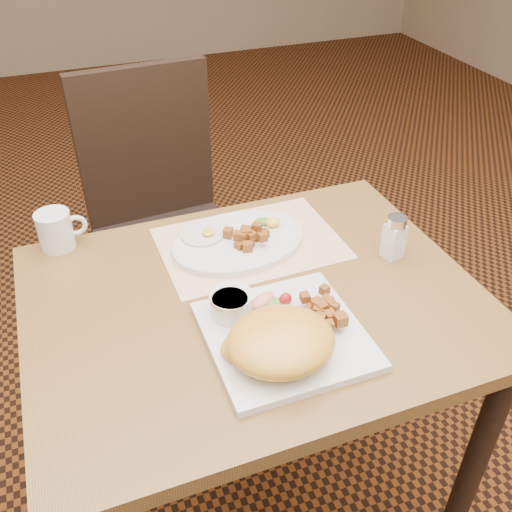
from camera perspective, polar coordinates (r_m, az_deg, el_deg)
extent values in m
plane|color=black|center=(1.73, -0.10, -23.41)|extent=(8.00, 8.00, 0.00)
cube|color=brown|center=(1.16, -0.14, -4.72)|extent=(0.90, 0.70, 0.03)
cylinder|color=black|center=(1.43, 20.70, -19.56)|extent=(0.05, 0.05, 0.71)
cylinder|color=black|center=(1.60, -17.99, -11.43)|extent=(0.05, 0.05, 0.71)
cylinder|color=black|center=(1.74, 8.78, -4.90)|extent=(0.05, 0.05, 0.71)
cube|color=black|center=(1.81, -8.34, 0.62)|extent=(0.45, 0.45, 0.05)
cylinder|color=black|center=(2.13, -4.69, -0.85)|extent=(0.04, 0.04, 0.42)
cylinder|color=black|center=(1.87, -0.73, -6.88)|extent=(0.04, 0.04, 0.42)
cylinder|color=black|center=(2.07, -14.06, -3.33)|extent=(0.04, 0.04, 0.42)
cylinder|color=black|center=(1.80, -11.42, -10.02)|extent=(0.04, 0.04, 0.42)
cube|color=black|center=(1.84, -11.01, 10.77)|extent=(0.42, 0.07, 0.50)
cube|color=white|center=(1.29, -0.60, 1.26)|extent=(0.40, 0.29, 0.00)
cube|color=silver|center=(1.05, 2.89, -7.96)|extent=(0.28, 0.28, 0.02)
ellipsoid|color=gold|center=(0.98, 2.50, -8.49)|extent=(0.19, 0.17, 0.07)
ellipsoid|color=gold|center=(0.99, 4.27, -9.78)|extent=(0.08, 0.07, 0.03)
ellipsoid|color=gold|center=(1.00, -1.42, -9.12)|extent=(0.08, 0.07, 0.03)
cylinder|color=silver|center=(1.07, -2.48, -4.80)|extent=(0.08, 0.08, 0.04)
cylinder|color=beige|center=(1.05, -2.63, -4.37)|extent=(0.07, 0.07, 0.01)
ellipsoid|color=#387223|center=(1.10, 1.85, -4.72)|extent=(0.04, 0.03, 0.01)
ellipsoid|color=red|center=(1.10, 2.96, -4.31)|extent=(0.03, 0.03, 0.03)
ellipsoid|color=#F28C72|center=(1.10, 0.72, -4.43)|extent=(0.07, 0.05, 0.02)
cylinder|color=white|center=(1.29, -5.42, 2.20)|extent=(0.10, 0.10, 0.01)
ellipsoid|color=yellow|center=(1.28, -4.82, 2.37)|extent=(0.03, 0.03, 0.01)
ellipsoid|color=#387223|center=(1.33, 0.73, 3.52)|extent=(0.04, 0.04, 0.01)
ellipsoid|color=yellow|center=(1.32, 1.71, 3.40)|extent=(0.04, 0.04, 0.02)
cube|color=white|center=(1.27, 13.60, 1.48)|extent=(0.05, 0.05, 0.08)
cylinder|color=silver|center=(1.24, 13.92, 3.37)|extent=(0.05, 0.05, 0.02)
cylinder|color=silver|center=(1.34, -19.44, 2.44)|extent=(0.08, 0.08, 0.09)
torus|color=silver|center=(1.34, -17.58, 2.93)|extent=(0.05, 0.01, 0.05)
cube|color=#945017|center=(1.05, 6.69, -7.44)|extent=(0.02, 0.02, 0.01)
cube|color=#945017|center=(1.06, 6.49, -6.56)|extent=(0.02, 0.02, 0.01)
cube|color=#945017|center=(1.09, 7.00, -4.42)|extent=(0.02, 0.02, 0.02)
cube|color=#945017|center=(1.08, 7.79, -5.88)|extent=(0.02, 0.02, 0.01)
cube|color=#945017|center=(1.06, 6.52, -5.17)|extent=(0.02, 0.02, 0.02)
cube|color=#945017|center=(1.07, 7.00, -6.00)|extent=(0.02, 0.02, 0.02)
cube|color=#945017|center=(1.04, 8.44, -6.30)|extent=(0.02, 0.02, 0.02)
cube|color=#945017|center=(1.09, 7.46, -5.43)|extent=(0.02, 0.02, 0.02)
cube|color=#945017|center=(1.07, 6.30, -4.91)|extent=(0.03, 0.03, 0.02)
cube|color=#945017|center=(1.07, 7.84, -5.11)|extent=(0.02, 0.02, 0.02)
cube|color=#945017|center=(1.07, 7.59, -5.16)|extent=(0.02, 0.02, 0.01)
cube|color=#945017|center=(1.08, 6.53, -5.72)|extent=(0.02, 0.02, 0.02)
cube|color=#945017|center=(1.08, 6.51, -5.45)|extent=(0.03, 0.03, 0.02)
cube|color=#945017|center=(1.09, 6.03, -4.85)|extent=(0.02, 0.02, 0.02)
cube|color=#945017|center=(1.11, 6.86, -3.38)|extent=(0.02, 0.02, 0.02)
cube|color=#945017|center=(1.08, 7.39, -4.73)|extent=(0.02, 0.02, 0.02)
cube|color=#945017|center=(1.07, 5.77, -6.26)|extent=(0.03, 0.03, 0.02)
cube|color=#945017|center=(1.05, 7.42, -6.00)|extent=(0.02, 0.02, 0.02)
cube|color=#945017|center=(1.06, 6.30, -5.40)|extent=(0.03, 0.03, 0.02)
cube|color=#945017|center=(1.08, 5.45, -5.46)|extent=(0.03, 0.03, 0.02)
cube|color=#945017|center=(1.03, 7.28, -6.90)|extent=(0.02, 0.02, 0.02)
cube|color=#945017|center=(1.04, 6.42, -6.27)|extent=(0.03, 0.03, 0.02)
cube|color=#945017|center=(1.09, 4.90, -4.14)|extent=(0.02, 0.02, 0.02)
cube|color=#945017|center=(1.27, -0.54, 1.92)|extent=(0.02, 0.02, 0.01)
cube|color=#945017|center=(1.24, -0.65, 1.15)|extent=(0.02, 0.02, 0.02)
cube|color=#945017|center=(1.27, -0.01, 2.84)|extent=(0.03, 0.03, 0.02)
cube|color=#945017|center=(1.27, -1.48, 1.84)|extent=(0.02, 0.02, 0.02)
cube|color=#945017|center=(1.25, -0.48, 2.05)|extent=(0.02, 0.02, 0.02)
cube|color=#945017|center=(1.27, 0.12, 2.90)|extent=(0.03, 0.03, 0.02)
cube|color=#945017|center=(1.23, -0.88, 0.95)|extent=(0.02, 0.02, 0.02)
cube|color=#945017|center=(1.29, -0.09, 2.47)|extent=(0.02, 0.02, 0.02)
cube|color=#945017|center=(1.29, -1.06, 2.54)|extent=(0.03, 0.03, 0.02)
cube|color=#945017|center=(1.26, -1.06, 1.74)|extent=(0.02, 0.02, 0.01)
cube|color=#945017|center=(1.28, -2.81, 2.33)|extent=(0.03, 0.03, 0.02)
cube|color=#945017|center=(1.24, -1.77, 2.06)|extent=(0.03, 0.03, 0.02)
cube|color=#945017|center=(1.24, 0.68, 1.91)|extent=(0.02, 0.02, 0.02)
cube|color=#945017|center=(1.24, -1.62, 1.12)|extent=(0.03, 0.03, 0.02)
cube|color=#945017|center=(1.25, -1.00, 2.33)|extent=(0.02, 0.03, 0.02)
cube|color=#945017|center=(1.27, -0.13, 1.92)|extent=(0.02, 0.02, 0.01)
cube|color=#945017|center=(1.24, -1.33, 2.05)|extent=(0.02, 0.02, 0.02)
cube|color=#945017|center=(1.27, -0.05, 2.08)|extent=(0.02, 0.02, 0.02)
cube|color=#945017|center=(1.27, -1.02, 1.88)|extent=(0.02, 0.02, 0.02)
cube|color=#945017|center=(1.28, 0.80, 2.27)|extent=(0.02, 0.02, 0.02)
cube|color=#945017|center=(1.26, -1.06, 1.73)|extent=(0.02, 0.02, 0.01)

